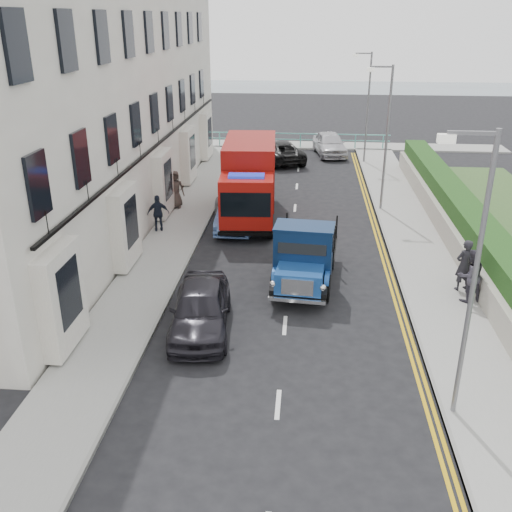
% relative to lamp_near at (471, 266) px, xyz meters
% --- Properties ---
extents(ground, '(120.00, 120.00, 0.00)m').
position_rel_lamp_near_xyz_m(ground, '(-4.18, 2.00, -4.00)').
color(ground, black).
rests_on(ground, ground).
extents(pavement_west, '(2.40, 38.00, 0.12)m').
position_rel_lamp_near_xyz_m(pavement_west, '(-9.38, 11.00, -3.94)').
color(pavement_west, gray).
rests_on(pavement_west, ground).
extents(pavement_east, '(2.60, 38.00, 0.12)m').
position_rel_lamp_near_xyz_m(pavement_east, '(1.12, 11.00, -3.94)').
color(pavement_east, gray).
rests_on(pavement_east, ground).
extents(promenade, '(30.00, 2.50, 0.12)m').
position_rel_lamp_near_xyz_m(promenade, '(-4.18, 31.00, -3.94)').
color(promenade, gray).
rests_on(promenade, ground).
extents(sea_plane, '(120.00, 120.00, 0.00)m').
position_rel_lamp_near_xyz_m(sea_plane, '(-4.18, 62.00, -4.00)').
color(sea_plane, '#50626D').
rests_on(sea_plane, ground).
extents(terrace_west, '(6.31, 30.20, 14.25)m').
position_rel_lamp_near_xyz_m(terrace_west, '(-13.65, 15.00, 3.17)').
color(terrace_west, silver).
rests_on(terrace_west, ground).
extents(garden_east, '(1.45, 28.00, 1.75)m').
position_rel_lamp_near_xyz_m(garden_east, '(3.03, 11.00, -3.10)').
color(garden_east, '#B2AD9E').
rests_on(garden_east, ground).
extents(seafront_railing, '(13.00, 0.08, 1.11)m').
position_rel_lamp_near_xyz_m(seafront_railing, '(-4.18, 30.20, -3.42)').
color(seafront_railing, '#59B2A5').
rests_on(seafront_railing, ground).
extents(lamp_near, '(1.23, 0.18, 7.00)m').
position_rel_lamp_near_xyz_m(lamp_near, '(0.00, 0.00, 0.00)').
color(lamp_near, slate).
rests_on(lamp_near, ground).
extents(lamp_mid, '(1.23, 0.18, 7.00)m').
position_rel_lamp_near_xyz_m(lamp_mid, '(0.00, 16.00, 0.00)').
color(lamp_mid, slate).
rests_on(lamp_mid, ground).
extents(lamp_far, '(1.23, 0.18, 7.00)m').
position_rel_lamp_near_xyz_m(lamp_far, '(0.00, 26.00, 0.00)').
color(lamp_far, slate).
rests_on(lamp_far, ground).
extents(bedford_lorry, '(2.44, 5.25, 2.41)m').
position_rel_lamp_near_xyz_m(bedford_lorry, '(-3.65, 6.76, -2.89)').
color(bedford_lorry, black).
rests_on(bedford_lorry, ground).
extents(red_lorry, '(2.72, 7.03, 3.62)m').
position_rel_lamp_near_xyz_m(red_lorry, '(-6.34, 14.34, -2.07)').
color(red_lorry, black).
rests_on(red_lorry, ground).
extents(parked_car_front, '(2.17, 4.53, 1.49)m').
position_rel_lamp_near_xyz_m(parked_car_front, '(-6.78, 3.53, -3.25)').
color(parked_car_front, black).
rests_on(parked_car_front, ground).
extents(parked_car_mid, '(1.58, 4.48, 1.47)m').
position_rel_lamp_near_xyz_m(parked_car_mid, '(-6.78, 13.01, -3.26)').
color(parked_car_mid, '#5F85CB').
rests_on(parked_car_mid, ground).
extents(parked_car_rear, '(2.52, 5.14, 1.44)m').
position_rel_lamp_near_xyz_m(parked_car_rear, '(-6.90, 16.44, -3.28)').
color(parked_car_rear, '#A2A1A5').
rests_on(parked_car_rear, ground).
extents(seafront_car_left, '(4.02, 5.59, 1.41)m').
position_rel_lamp_near_xyz_m(seafront_car_left, '(-5.51, 25.91, -3.29)').
color(seafront_car_left, black).
rests_on(seafront_car_left, ground).
extents(seafront_car_right, '(2.64, 4.91, 1.59)m').
position_rel_lamp_near_xyz_m(seafront_car_right, '(-2.10, 28.23, -3.20)').
color(seafront_car_right, silver).
rests_on(seafront_car_right, ground).
extents(pedestrian_east_near, '(0.80, 0.67, 1.86)m').
position_rel_lamp_near_xyz_m(pedestrian_east_near, '(1.92, 6.92, -2.95)').
color(pedestrian_east_near, '#232127').
rests_on(pedestrian_east_near, pavement_east).
extents(pedestrian_east_far, '(1.07, 0.94, 1.87)m').
position_rel_lamp_near_xyz_m(pedestrian_east_far, '(1.92, 6.04, -2.94)').
color(pedestrian_east_far, '#37333F').
rests_on(pedestrian_east_far, pavement_east).
extents(pedestrian_west_near, '(1.04, 0.67, 1.64)m').
position_rel_lamp_near_xyz_m(pedestrian_west_near, '(-10.18, 11.82, -3.06)').
color(pedestrian_west_near, black).
rests_on(pedestrian_west_near, pavement_west).
extents(pedestrian_west_far, '(1.04, 0.81, 1.88)m').
position_rel_lamp_near_xyz_m(pedestrian_west_far, '(-10.18, 15.22, -2.94)').
color(pedestrian_west_far, '#382E28').
rests_on(pedestrian_west_far, pavement_west).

